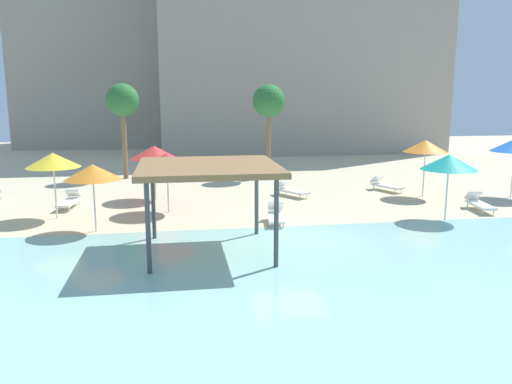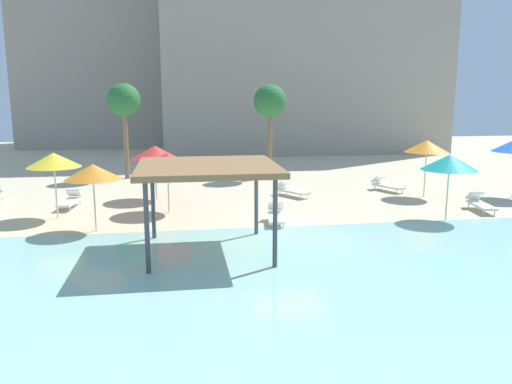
% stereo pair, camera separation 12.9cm
% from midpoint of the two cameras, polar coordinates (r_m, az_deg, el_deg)
% --- Properties ---
extents(ground_plane, '(80.00, 80.00, 0.00)m').
position_cam_midpoint_polar(ground_plane, '(17.89, 3.87, -5.21)').
color(ground_plane, beige).
extents(lagoon_water, '(44.00, 13.50, 0.04)m').
position_cam_midpoint_polar(lagoon_water, '(13.09, 8.90, -11.38)').
color(lagoon_water, '#99D1C6').
rests_on(lagoon_water, ground).
extents(shade_pavilion, '(4.28, 4.28, 2.82)m').
position_cam_midpoint_polar(shade_pavilion, '(15.84, -5.18, 2.47)').
color(shade_pavilion, '#42474C').
rests_on(shade_pavilion, ground).
extents(beach_umbrella_yellow_0, '(2.11, 2.11, 2.67)m').
position_cam_midpoint_polar(beach_umbrella_yellow_0, '(21.83, -21.48, 3.34)').
color(beach_umbrella_yellow_0, silver).
rests_on(beach_umbrella_yellow_0, ground).
extents(beach_umbrella_orange_1, '(2.12, 2.12, 2.76)m').
position_cam_midpoint_polar(beach_umbrella_orange_1, '(26.12, 18.64, 4.85)').
color(beach_umbrella_orange_1, silver).
rests_on(beach_umbrella_orange_1, ground).
extents(beach_umbrella_orange_3, '(2.03, 2.03, 2.48)m').
position_cam_midpoint_polar(beach_umbrella_orange_3, '(19.26, -17.55, 2.15)').
color(beach_umbrella_orange_3, silver).
rests_on(beach_umbrella_orange_3, ground).
extents(beach_umbrella_teal_4, '(2.18, 2.18, 2.63)m').
position_cam_midpoint_polar(beach_umbrella_teal_4, '(21.41, 20.93, 3.10)').
color(beach_umbrella_teal_4, silver).
rests_on(beach_umbrella_teal_4, ground).
extents(beach_umbrella_red_5, '(2.24, 2.24, 2.54)m').
position_cam_midpoint_polar(beach_umbrella_red_5, '(21.73, -9.68, 3.53)').
color(beach_umbrella_red_5, silver).
rests_on(beach_umbrella_red_5, ground).
extents(beach_umbrella_red_6, '(2.26, 2.26, 2.57)m').
position_cam_midpoint_polar(beach_umbrella_red_6, '(24.56, -11.06, 4.37)').
color(beach_umbrella_red_6, silver).
rests_on(beach_umbrella_red_6, ground).
extents(lounge_chair_0, '(1.34, 1.97, 0.74)m').
position_cam_midpoint_polar(lounge_chair_0, '(27.41, 14.44, 0.82)').
color(lounge_chair_0, white).
rests_on(lounge_chair_0, ground).
extents(lounge_chair_2, '(0.85, 1.96, 0.74)m').
position_cam_midpoint_polar(lounge_chair_2, '(24.08, 23.83, -1.13)').
color(lounge_chair_2, white).
rests_on(lounge_chair_2, ground).
extents(lounge_chair_3, '(0.81, 1.95, 0.74)m').
position_cam_midpoint_polar(lounge_chair_3, '(24.08, -19.83, -0.84)').
color(lounge_chair_3, white).
rests_on(lounge_chair_3, ground).
extents(lounge_chair_4, '(0.89, 1.97, 0.74)m').
position_cam_midpoint_polar(lounge_chair_4, '(19.89, 2.44, -2.57)').
color(lounge_chair_4, white).
rests_on(lounge_chair_4, ground).
extents(lounge_chair_6, '(1.51, 1.93, 0.74)m').
position_cam_midpoint_polar(lounge_chair_6, '(25.20, 4.08, 0.28)').
color(lounge_chair_6, white).
rests_on(lounge_chair_6, ground).
extents(palm_tree_0, '(1.90, 1.90, 5.52)m').
position_cam_midpoint_polar(palm_tree_0, '(30.33, 1.69, 9.92)').
color(palm_tree_0, brown).
rests_on(palm_tree_0, ground).
extents(palm_tree_1, '(1.90, 1.90, 5.57)m').
position_cam_midpoint_polar(palm_tree_1, '(31.06, -14.38, 9.70)').
color(palm_tree_1, brown).
rests_on(palm_tree_1, ground).
extents(hotel_block_0, '(16.69, 8.64, 15.21)m').
position_cam_midpoint_polar(hotel_block_0, '(52.91, -15.67, 13.35)').
color(hotel_block_0, '#9E9384').
rests_on(hotel_block_0, ground).
extents(hotel_block_1, '(23.97, 10.72, 20.23)m').
position_cam_midpoint_polar(hotel_block_1, '(47.08, 5.02, 17.12)').
color(hotel_block_1, '#9E9384').
rests_on(hotel_block_1, ground).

